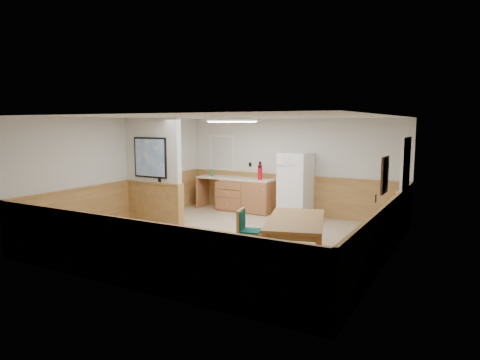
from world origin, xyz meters
The scene contains 20 objects.
ground centered at (0.00, 0.00, 0.00)m, with size 6.00×6.00×0.00m, color tan.
ceiling centered at (0.00, 0.00, 2.50)m, with size 6.00×6.00×0.02m, color white.
back_wall centered at (0.00, 3.00, 1.25)m, with size 6.00×0.02×2.50m, color silver.
right_wall centered at (3.00, 0.00, 1.25)m, with size 0.02×6.00×2.50m, color silver.
left_wall centered at (-3.00, 0.00, 1.25)m, with size 0.02×6.00×2.50m, color silver.
wainscot_back centered at (0.00, 2.98, 0.50)m, with size 6.00×0.04×1.00m, color tan.
wainscot_right centered at (2.98, 0.00, 0.50)m, with size 0.04×6.00×1.00m, color tan.
wainscot_left centered at (-2.98, 0.00, 0.50)m, with size 0.04×6.00×1.00m, color tan.
partition_wall centered at (-2.25, 0.19, 1.23)m, with size 1.50×0.20×2.50m.
kitchen_counter centered at (-1.21, 2.68, 0.46)m, with size 2.20×0.61×1.00m.
exterior_door centered at (2.96, 1.90, 1.05)m, with size 0.07×1.02×2.15m.
kitchen_window centered at (-2.10, 2.98, 1.55)m, with size 0.80×0.04×1.00m.
wall_painting centered at (2.97, -0.30, 1.55)m, with size 0.04×0.50×0.60m.
fluorescent_fixture centered at (-0.80, 1.30, 2.45)m, with size 1.20×0.30×0.09m.
refrigerator centered at (0.29, 2.63, 0.82)m, with size 0.77×0.75×1.65m.
dining_table centered at (1.60, -0.65, 0.66)m, with size 1.43×2.04×0.75m.
dining_bench centered at (2.70, -0.57, 0.35)m, with size 0.41×1.74×0.45m.
dining_chair centered at (0.70, -0.78, 0.50)m, with size 0.65×0.51×0.85m.
fire_extinguisher centered at (-0.72, 2.64, 1.11)m, with size 0.15×0.15×0.48m.
soap_bottle centered at (-2.23, 2.64, 1.00)m, with size 0.07×0.07×0.21m, color #17833A.
Camera 1 is at (4.25, -7.36, 2.36)m, focal length 32.00 mm.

